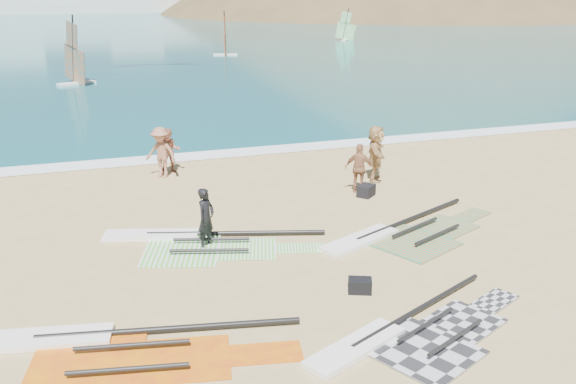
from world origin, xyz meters
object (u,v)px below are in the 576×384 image
object	(u,v)px
rig_grey	(409,336)
rig_orange	(402,234)
rig_red	(105,350)
gear_bag_far	(360,285)
beachgoer_mid	(161,153)
rig_green	(194,242)
gear_bag_near	(366,191)
beachgoer_left	(170,151)
beachgoer_back	(360,168)
beachgoer_right	(376,153)
person_wetsuit	(206,218)

from	to	relation	value
rig_grey	rig_orange	world-z (taller)	rig_orange
rig_red	gear_bag_far	bearing A→B (deg)	18.43
beachgoer_mid	rig_grey	bearing A→B (deg)	-36.08
rig_grey	beachgoer_mid	bearing A→B (deg)	77.84
rig_green	gear_bag_near	world-z (taller)	gear_bag_near
rig_red	beachgoer_left	size ratio (longest dim) A/B	3.91
rig_orange	gear_bag_near	xyz separation A→B (m)	(0.56, 3.43, 0.14)
beachgoer_left	beachgoer_back	xyz separation A→B (m)	(5.44, -4.33, 0.01)
rig_grey	beachgoer_mid	distance (m)	12.74
rig_orange	beachgoer_back	xyz separation A→B (m)	(0.50, 3.85, 0.76)
rig_grey	gear_bag_near	size ratio (longest dim) A/B	9.24
beachgoer_right	rig_orange	bearing A→B (deg)	-172.93
gear_bag_far	person_wetsuit	xyz separation A→B (m)	(-2.67, 3.58, 0.64)
gear_bag_near	rig_red	bearing A→B (deg)	-141.44
gear_bag_near	person_wetsuit	xyz separation A→B (m)	(-5.69, -2.48, 0.61)
rig_red	gear_bag_near	xyz separation A→B (m)	(8.50, 6.78, 0.14)
beachgoer_left	gear_bag_far	bearing A→B (deg)	-68.29
person_wetsuit	beachgoer_mid	xyz separation A→B (m)	(-0.19, 6.69, 0.11)
rig_orange	beachgoer_mid	size ratio (longest dim) A/B	3.29
rig_orange	beachgoer_mid	distance (m)	9.35
rig_grey	rig_red	xyz separation A→B (m)	(-5.55, 1.38, 0.00)
rig_red	beachgoer_left	distance (m)	11.93
rig_orange	gear_bag_far	world-z (taller)	gear_bag_far
beachgoer_back	rig_green	bearing A→B (deg)	57.27
rig_grey	rig_green	world-z (taller)	rig_green
gear_bag_near	person_wetsuit	distance (m)	6.24
rig_green	beachgoer_back	world-z (taller)	beachgoer_back
rig_grey	beachgoer_mid	world-z (taller)	beachgoer_mid
gear_bag_near	gear_bag_far	world-z (taller)	gear_bag_near
rig_grey	gear_bag_near	distance (m)	8.68
person_wetsuit	rig_orange	bearing A→B (deg)	-55.56
beachgoer_right	gear_bag_near	bearing A→B (deg)	170.29
gear_bag_near	beachgoer_mid	world-z (taller)	beachgoer_mid
rig_green	beachgoer_mid	size ratio (longest dim) A/B	3.21
rig_grey	rig_green	bearing A→B (deg)	91.41
rig_green	rig_red	bearing A→B (deg)	-101.94
rig_red	beachgoer_right	size ratio (longest dim) A/B	3.25
rig_green	rig_orange	xyz separation A→B (m)	(5.43, -1.26, -0.00)
rig_grey	beachgoer_mid	size ratio (longest dim) A/B	3.01
person_wetsuit	beachgoer_mid	distance (m)	6.70
gear_bag_near	beachgoer_left	bearing A→B (deg)	139.20
gear_bag_far	beachgoer_back	world-z (taller)	beachgoer_back
gear_bag_near	beachgoer_mid	distance (m)	7.27
person_wetsuit	beachgoer_left	bearing A→B (deg)	43.43
rig_grey	beachgoer_back	world-z (taller)	beachgoer_back
gear_bag_far	beachgoer_back	xyz separation A→B (m)	(2.96, 6.48, 0.66)
rig_red	gear_bag_far	distance (m)	5.52
rig_grey	gear_bag_far	bearing A→B (deg)	66.53
beachgoer_back	beachgoer_right	distance (m)	1.54
rig_grey	beachgoer_right	xyz separation A→B (m)	(3.99, 9.65, 0.92)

